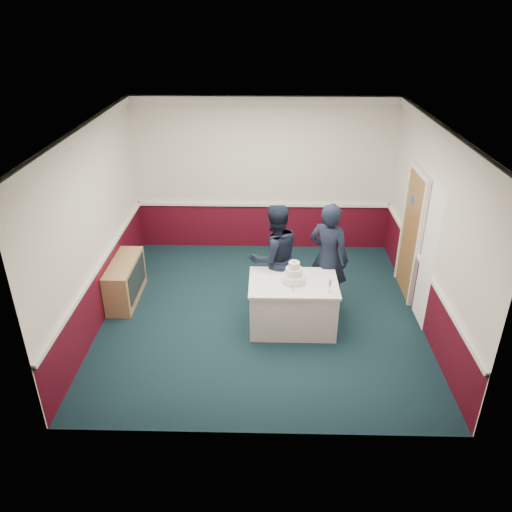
{
  "coord_description": "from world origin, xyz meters",
  "views": [
    {
      "loc": [
        0.08,
        -6.74,
        4.52
      ],
      "look_at": [
        -0.08,
        -0.1,
        1.1
      ],
      "focal_mm": 35.0,
      "sensor_mm": 36.0,
      "label": 1
    }
  ],
  "objects_px": {
    "cake_knife": "(292,288)",
    "person_woman": "(328,258)",
    "person_man": "(274,258)",
    "wedding_cake": "(294,275)",
    "cake_table": "(293,304)",
    "champagne_flute": "(330,284)",
    "sideboard": "(125,281)"
  },
  "relations": [
    {
      "from": "sideboard",
      "to": "wedding_cake",
      "type": "distance_m",
      "value": 2.9
    },
    {
      "from": "wedding_cake",
      "to": "person_woman",
      "type": "bearing_deg",
      "value": 44.53
    },
    {
      "from": "champagne_flute",
      "to": "person_woman",
      "type": "height_order",
      "value": "person_woman"
    },
    {
      "from": "sideboard",
      "to": "wedding_cake",
      "type": "bearing_deg",
      "value": -14.71
    },
    {
      "from": "champagne_flute",
      "to": "person_man",
      "type": "relative_size",
      "value": 0.12
    },
    {
      "from": "sideboard",
      "to": "cake_table",
      "type": "xyz_separation_m",
      "value": [
        2.76,
        -0.72,
        0.05
      ]
    },
    {
      "from": "wedding_cake",
      "to": "person_man",
      "type": "relative_size",
      "value": 0.2
    },
    {
      "from": "sideboard",
      "to": "person_man",
      "type": "distance_m",
      "value": 2.54
    },
    {
      "from": "champagne_flute",
      "to": "sideboard",
      "type": "bearing_deg",
      "value": 162.87
    },
    {
      "from": "cake_table",
      "to": "wedding_cake",
      "type": "distance_m",
      "value": 0.5
    },
    {
      "from": "person_woman",
      "to": "cake_knife",
      "type": "bearing_deg",
      "value": 82.01
    },
    {
      "from": "cake_knife",
      "to": "person_woman",
      "type": "xyz_separation_m",
      "value": [
        0.6,
        0.76,
        0.12
      ]
    },
    {
      "from": "sideboard",
      "to": "cake_table",
      "type": "distance_m",
      "value": 2.85
    },
    {
      "from": "person_man",
      "to": "person_woman",
      "type": "height_order",
      "value": "person_woman"
    },
    {
      "from": "cake_knife",
      "to": "wedding_cake",
      "type": "bearing_deg",
      "value": 69.5
    },
    {
      "from": "cake_table",
      "to": "champagne_flute",
      "type": "height_order",
      "value": "champagne_flute"
    },
    {
      "from": "sideboard",
      "to": "champagne_flute",
      "type": "bearing_deg",
      "value": -17.13
    },
    {
      "from": "cake_knife",
      "to": "champagne_flute",
      "type": "relative_size",
      "value": 1.07
    },
    {
      "from": "cake_table",
      "to": "cake_knife",
      "type": "distance_m",
      "value": 0.44
    },
    {
      "from": "wedding_cake",
      "to": "person_woman",
      "type": "distance_m",
      "value": 0.8
    },
    {
      "from": "person_man",
      "to": "cake_table",
      "type": "bearing_deg",
      "value": 91.47
    },
    {
      "from": "champagne_flute",
      "to": "cake_knife",
      "type": "bearing_deg",
      "value": 171.42
    },
    {
      "from": "cake_table",
      "to": "person_woman",
      "type": "relative_size",
      "value": 0.72
    },
    {
      "from": "cake_table",
      "to": "person_man",
      "type": "distance_m",
      "value": 0.81
    },
    {
      "from": "wedding_cake",
      "to": "champagne_flute",
      "type": "bearing_deg",
      "value": -29.25
    },
    {
      "from": "cake_table",
      "to": "person_woman",
      "type": "bearing_deg",
      "value": 44.53
    },
    {
      "from": "sideboard",
      "to": "champagne_flute",
      "type": "height_order",
      "value": "champagne_flute"
    },
    {
      "from": "cake_knife",
      "to": "champagne_flute",
      "type": "bearing_deg",
      "value": -20.55
    },
    {
      "from": "person_man",
      "to": "wedding_cake",
      "type": "bearing_deg",
      "value": 91.47
    },
    {
      "from": "cake_knife",
      "to": "champagne_flute",
      "type": "xyz_separation_m",
      "value": [
        0.53,
        -0.08,
        0.14
      ]
    },
    {
      "from": "cake_knife",
      "to": "person_woman",
      "type": "relative_size",
      "value": 0.12
    },
    {
      "from": "person_woman",
      "to": "wedding_cake",
      "type": "bearing_deg",
      "value": 74.77
    }
  ]
}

